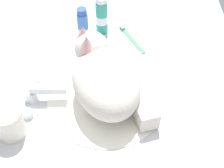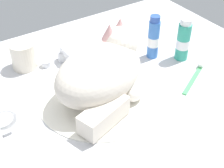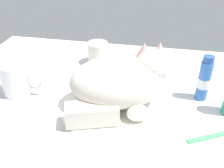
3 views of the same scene
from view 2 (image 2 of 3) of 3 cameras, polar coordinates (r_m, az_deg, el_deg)
ground_plane at (r=86.25cm, az=-2.12°, el=-2.95°), size 110.00×82.50×3.00cm
sink_basin at (r=85.06cm, az=-2.15°, el=-2.02°), size 32.10×32.10×0.66cm
faucet at (r=97.16cm, az=-7.92°, el=4.80°), size 14.54×11.69×5.11cm
cat at (r=81.08cm, az=-1.61°, el=2.25°), size 28.98×25.42×16.30cm
rinse_cup at (r=97.02cm, az=-15.09°, el=4.81°), size 7.17×7.17×7.80cm
toothpaste_bottle at (r=97.97cm, az=7.21°, el=7.88°), size 3.43×3.43×13.45cm
mouthwash_bottle at (r=98.64cm, az=12.26°, el=7.39°), size 3.96×3.96×13.10cm
toothbrush at (r=94.23cm, az=14.19°, el=1.37°), size 14.33×8.32×1.60cm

